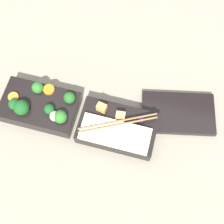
{
  "coord_description": "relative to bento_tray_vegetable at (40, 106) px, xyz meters",
  "views": [
    {
      "loc": [
        0.16,
        -0.28,
        0.83
      ],
      "look_at": [
        0.08,
        0.03,
        0.05
      ],
      "focal_mm": 50.0,
      "sensor_mm": 36.0,
      "label": 1
    }
  ],
  "objects": [
    {
      "name": "ground_plane",
      "position": [
        0.12,
        -0.0,
        -0.03
      ],
      "size": [
        3.0,
        3.0,
        0.0
      ],
      "primitive_type": "plane",
      "color": "gray"
    },
    {
      "name": "bento_tray_vegetable",
      "position": [
        0.0,
        0.0,
        0.0
      ],
      "size": [
        0.21,
        0.12,
        0.08
      ],
      "color": "black",
      "rests_on": "ground_plane"
    },
    {
      "name": "bento_tray_rice",
      "position": [
        0.22,
        -0.01,
        -0.0
      ],
      "size": [
        0.21,
        0.12,
        0.07
      ],
      "color": "black",
      "rests_on": "ground_plane"
    },
    {
      "name": "bento_lid",
      "position": [
        0.38,
        0.08,
        -0.02
      ],
      "size": [
        0.23,
        0.16,
        0.02
      ],
      "primitive_type": "cube",
      "rotation": [
        0.0,
        0.0,
        0.21
      ],
      "color": "black",
      "rests_on": "ground_plane"
    }
  ]
}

